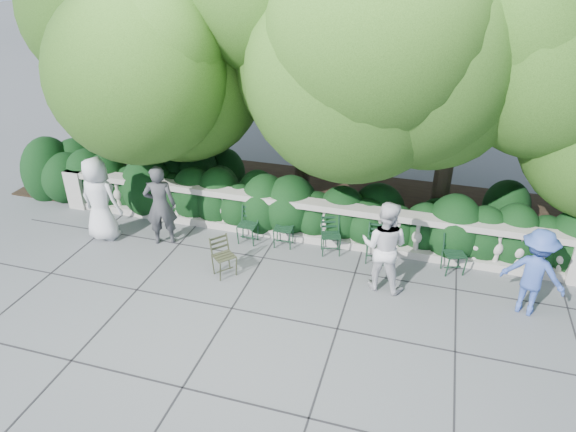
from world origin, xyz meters
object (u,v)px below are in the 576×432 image
(chair_weathered, at_px, (228,278))
(chair_b, at_px, (282,249))
(chair_e, at_px, (454,276))
(chair_d, at_px, (246,245))
(person_businessman, at_px, (99,199))
(person_woman_grey, at_px, (160,205))
(chair_c, at_px, (331,256))
(chair_f, at_px, (374,265))
(person_casual_man, at_px, (384,246))
(person_older_blue, at_px, (534,273))

(chair_weathered, bearing_deg, chair_b, 13.16)
(chair_e, bearing_deg, chair_d, 160.05)
(chair_b, distance_m, person_businessman, 4.21)
(person_woman_grey, bearing_deg, chair_c, 163.88)
(chair_c, height_order, chair_f, same)
(chair_d, xyz_separation_m, chair_weathered, (0.11, -1.29, 0.00))
(person_casual_man, distance_m, person_older_blue, 2.65)
(person_older_blue, bearing_deg, person_businessman, 17.81)
(chair_d, relative_size, chair_f, 1.00)
(chair_c, relative_size, person_woman_grey, 0.45)
(person_businessman, height_order, person_woman_grey, person_businessman)
(person_businessman, bearing_deg, person_older_blue, -176.26)
(chair_weathered, distance_m, person_older_blue, 5.74)
(chair_weathered, xyz_separation_m, person_businessman, (-3.32, 0.71, 0.98))
(chair_weathered, xyz_separation_m, person_older_blue, (5.64, 0.60, 0.85))
(chair_weathered, relative_size, person_older_blue, 0.49)
(chair_c, xyz_separation_m, person_casual_man, (1.17, -0.78, 0.93))
(chair_b, relative_size, chair_d, 1.00)
(chair_c, bearing_deg, person_woman_grey, 168.78)
(chair_weathered, xyz_separation_m, person_casual_man, (2.99, 0.60, 0.93))
(chair_c, bearing_deg, chair_weathered, -161.30)
(chair_f, bearing_deg, person_older_blue, -18.10)
(person_businessman, bearing_deg, person_woman_grey, -167.68)
(chair_f, bearing_deg, person_casual_man, -76.89)
(chair_c, relative_size, chair_weathered, 1.00)
(chair_b, relative_size, person_older_blue, 0.49)
(chair_weathered, bearing_deg, chair_f, -23.57)
(person_woman_grey, bearing_deg, chair_b, 166.74)
(person_woman_grey, bearing_deg, chair_f, 161.80)
(person_businessman, bearing_deg, chair_c, -168.13)
(chair_d, distance_m, chair_f, 2.88)
(chair_b, height_order, chair_weathered, same)
(person_woman_grey, bearing_deg, person_businessman, -15.51)
(chair_c, distance_m, chair_d, 1.93)
(chair_f, height_order, person_woman_grey, person_woman_grey)
(chair_e, bearing_deg, person_casual_man, -172.00)
(chair_d, bearing_deg, person_older_blue, -7.34)
(chair_e, bearing_deg, person_businessman, 163.91)
(chair_d, distance_m, person_older_blue, 5.85)
(person_casual_man, bearing_deg, chair_e, -143.32)
(person_businessman, bearing_deg, chair_weathered, 172.35)
(chair_b, relative_size, person_woman_grey, 0.45)
(chair_c, distance_m, person_casual_man, 1.68)
(chair_f, distance_m, person_woman_grey, 4.80)
(person_woman_grey, bearing_deg, chair_weathered, 131.41)
(person_businessman, height_order, person_casual_man, person_businessman)
(chair_c, xyz_separation_m, chair_f, (0.95, -0.05, 0.00))
(person_businessman, bearing_deg, chair_f, -169.75)
(chair_d, bearing_deg, chair_b, 5.17)
(chair_d, xyz_separation_m, person_woman_grey, (-1.81, -0.39, 0.93))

